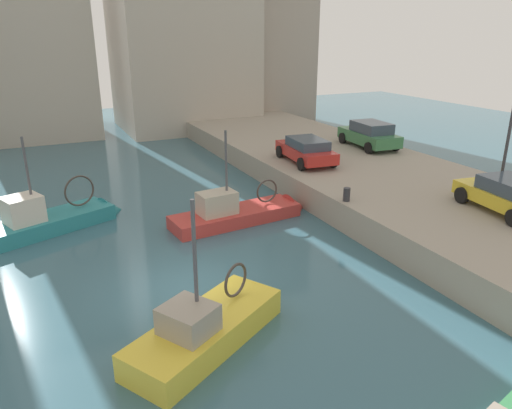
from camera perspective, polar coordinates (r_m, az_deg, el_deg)
name	(u,v)px	position (r m, az deg, el deg)	size (l,w,h in m)	color
water_surface	(188,289)	(15.59, -8.02, -9.82)	(80.00, 80.00, 0.00)	#386070
quay_wall	(458,215)	(21.30, 22.81, -1.16)	(9.00, 56.00, 1.20)	#9E9384
fishing_boat_red	(243,217)	(20.68, -1.56, -1.52)	(6.51, 2.22, 4.73)	#BC3833
fishing_boat_yellow	(214,334)	(13.26, -4.96, -14.99)	(5.50, 4.15, 4.81)	gold
fishing_boat_teal	(58,224)	(21.51, -22.34, -2.13)	(5.93, 3.65, 4.71)	teal
parked_car_yellow	(509,195)	(20.41, 27.71, 1.03)	(2.43, 4.05, 1.31)	gold
parked_car_red	(306,150)	(25.25, 5.95, 6.45)	(2.28, 4.24, 1.29)	red
parked_car_green	(370,134)	(29.31, 13.27, 8.08)	(2.28, 4.28, 1.50)	#387547
mooring_bollard_mid	(347,194)	(19.71, 10.67, 1.18)	(0.28, 0.28, 0.55)	#2D2D33
quay_streetlamp	(512,120)	(21.20, 27.98, 8.85)	(0.36, 0.36, 4.83)	#38383D
waterfront_building_west_mid	(27,13)	(41.27, -25.46, 19.75)	(8.21, 9.02, 17.76)	#B2A899
waterfront_building_central	(261,20)	(44.93, 0.58, 20.96)	(7.76, 7.53, 17.10)	#A39384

